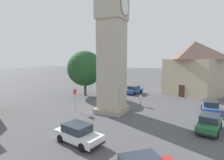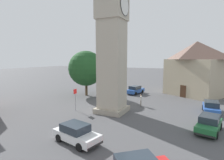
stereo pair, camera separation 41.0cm
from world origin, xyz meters
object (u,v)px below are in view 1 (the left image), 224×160
car_black_far (209,123)px  road_sign (75,96)px  car_blue_kerb (210,107)px  car_white_side (134,90)px  clock_tower (112,14)px  car_silver_kerb (78,134)px  pedestrian (141,99)px  building_terrace_right (194,68)px  tree (85,68)px

car_black_far → road_sign: (0.06, 15.24, 1.14)m
car_blue_kerb → car_white_side: same height
clock_tower → car_white_side: clock_tower is taller
car_white_side → car_silver_kerb: bearing=-173.8°
car_white_side → pedestrian: pedestrian is taller
car_white_side → building_terrace_right: building_terrace_right is taller
car_blue_kerb → car_white_side: 14.42m
tree → road_sign: (-8.62, -4.18, -3.00)m
tree → car_silver_kerb: bearing=-148.2°
clock_tower → road_sign: size_ratio=7.29×
car_blue_kerb → pedestrian: (-0.58, 8.73, 0.25)m
clock_tower → building_terrace_right: (16.07, -8.96, -6.96)m
car_blue_kerb → building_terrace_right: (11.19, 2.21, 4.20)m
clock_tower → building_terrace_right: bearing=-29.1°
car_blue_kerb → building_terrace_right: size_ratio=0.36×
car_white_side → car_black_far: same height
car_blue_kerb → car_silver_kerb: 16.92m
car_white_side → tree: tree is taller
car_silver_kerb → car_black_far: (7.13, -9.61, 0.00)m
car_blue_kerb → car_silver_kerb: same height
car_silver_kerb → car_black_far: bearing=-53.4°
road_sign → tree: bearing=25.9°
clock_tower → pedestrian: (4.29, -2.44, -10.91)m
car_silver_kerb → clock_tower: bearing=7.4°
car_blue_kerb → building_terrace_right: building_terrace_right is taller
car_blue_kerb → pedestrian: bearing=93.8°
tree → building_terrace_right: (9.01, -17.63, 0.06)m
car_blue_kerb → building_terrace_right: 12.16m
car_silver_kerb → building_terrace_right: bearing=-17.5°
clock_tower → car_blue_kerb: clock_tower is taller
car_silver_kerb → car_blue_kerb: bearing=-36.4°
clock_tower → building_terrace_right: size_ratio=1.76×
car_blue_kerb → car_black_far: (-6.50, 0.42, 0.00)m
pedestrian → building_terrace_right: building_terrace_right is taller
clock_tower → tree: bearing=50.9°
clock_tower → car_silver_kerb: bearing=-172.6°
pedestrian → road_sign: 9.12m
building_terrace_right → car_silver_kerb: bearing=162.5°
car_blue_kerb → car_black_far: bearing=176.3°
car_black_far → car_white_side: bearing=40.5°
car_white_side → building_terrace_right: bearing=-69.8°
tree → building_terrace_right: size_ratio=0.69×
clock_tower → car_black_far: size_ratio=4.67×
tree → road_sign: 10.04m
pedestrian → clock_tower: bearing=150.4°
car_blue_kerb → car_silver_kerb: (-13.63, 10.03, 0.00)m
car_white_side → pedestrian: bearing=-155.8°
car_blue_kerb → car_silver_kerb: bearing=143.6°
pedestrian → building_terrace_right: bearing=-29.0°
pedestrian → tree: tree is taller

